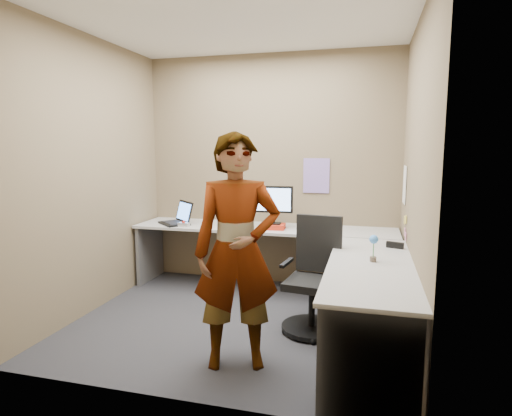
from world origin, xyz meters
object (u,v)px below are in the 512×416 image
(desk, at_px, (292,254))
(monitor, at_px, (273,202))
(office_chair, at_px, (314,285))
(person, at_px, (237,252))

(desk, bearing_deg, monitor, 121.37)
(desk, distance_m, monitor, 0.75)
(desk, distance_m, office_chair, 0.49)
(monitor, height_order, person, person)
(office_chair, bearing_deg, monitor, 130.94)
(person, bearing_deg, monitor, 74.66)
(monitor, bearing_deg, desk, -62.98)
(monitor, xyz_separation_m, person, (0.10, -1.65, -0.16))
(office_chair, bearing_deg, person, -114.08)
(desk, xyz_separation_m, office_chair, (0.26, -0.37, -0.18))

